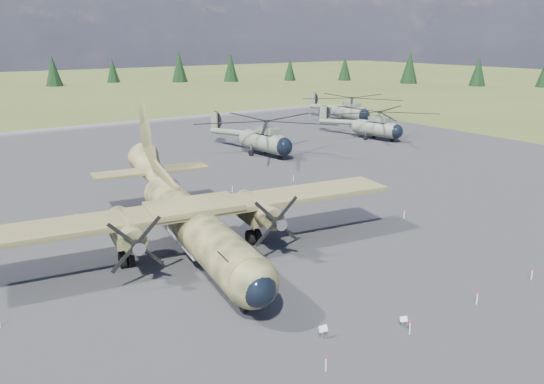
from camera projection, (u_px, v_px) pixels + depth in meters
ground at (249, 261)px, 38.75m from camera, size 500.00×500.00×0.00m
apron at (188, 223)px, 46.66m from camera, size 120.00×120.00×0.04m
transport_plane at (189, 214)px, 39.44m from camera, size 32.00×28.86×10.53m
helicopter_near at (264, 130)px, 71.87m from camera, size 22.06×24.37×5.01m
helicopter_mid at (376, 119)px, 83.38m from camera, size 21.60×22.95×4.61m
helicopter_far at (350, 104)px, 100.40m from camera, size 19.27×22.61×4.84m
info_placard_left at (323, 330)px, 28.59m from camera, size 0.53×0.27×0.79m
info_placard_right at (403, 320)px, 29.73m from camera, size 0.47×0.31×0.68m
barrier_fence at (244, 256)px, 38.29m from camera, size 33.12×29.62×0.85m
treeline at (257, 196)px, 37.69m from camera, size 342.28×339.51×10.97m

